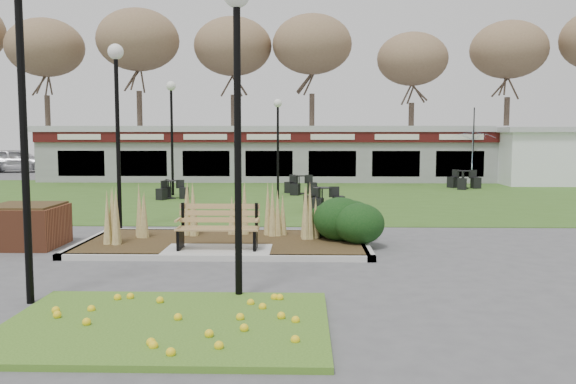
{
  "coord_description": "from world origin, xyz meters",
  "views": [
    {
      "loc": [
        1.78,
        -12.25,
        2.51
      ],
      "look_at": [
        1.4,
        2.0,
        1.14
      ],
      "focal_mm": 38.0,
      "sensor_mm": 36.0,
      "label": 1
    }
  ],
  "objects_px": {
    "lamp_post_near_right": "(21,61)",
    "bistro_set_b": "(299,188)",
    "lamp_post_far_left": "(171,113)",
    "lamp_post_near_left": "(237,70)",
    "bistro_set_a": "(171,193)",
    "patio_umbrella": "(473,150)",
    "car_black": "(138,162)",
    "bistro_set_c": "(322,203)",
    "lamp_post_mid_left": "(117,96)",
    "lamp_post_mid_right": "(278,126)",
    "service_hut": "(543,155)",
    "park_bench": "(218,226)",
    "car_silver": "(18,160)",
    "bistro_set_d": "(463,183)",
    "brick_planter": "(26,225)"
  },
  "relations": [
    {
      "from": "lamp_post_near_right",
      "to": "bistro_set_b",
      "type": "relative_size",
      "value": 3.48
    },
    {
      "from": "lamp_post_near_right",
      "to": "lamp_post_far_left",
      "type": "xyz_separation_m",
      "value": [
        -1.26,
        15.7,
        -0.19
      ]
    },
    {
      "from": "lamp_post_near_left",
      "to": "bistro_set_a",
      "type": "height_order",
      "value": "lamp_post_near_left"
    },
    {
      "from": "patio_umbrella",
      "to": "car_black",
      "type": "height_order",
      "value": "patio_umbrella"
    },
    {
      "from": "bistro_set_b",
      "to": "bistro_set_c",
      "type": "xyz_separation_m",
      "value": [
        0.79,
        -5.44,
        -0.0
      ]
    },
    {
      "from": "bistro_set_b",
      "to": "patio_umbrella",
      "type": "xyz_separation_m",
      "value": [
        8.53,
        5.12,
        1.43
      ]
    },
    {
      "from": "bistro_set_a",
      "to": "car_black",
      "type": "relative_size",
      "value": 0.3
    },
    {
      "from": "lamp_post_mid_left",
      "to": "patio_umbrella",
      "type": "xyz_separation_m",
      "value": [
        13.07,
        14.8,
        -1.77
      ]
    },
    {
      "from": "lamp_post_mid_right",
      "to": "car_black",
      "type": "bearing_deg",
      "value": 121.75
    },
    {
      "from": "service_hut",
      "to": "lamp_post_far_left",
      "type": "distance_m",
      "value": 18.1
    },
    {
      "from": "lamp_post_near_left",
      "to": "bistro_set_b",
      "type": "bearing_deg",
      "value": 87.22
    },
    {
      "from": "lamp_post_mid_right",
      "to": "bistro_set_a",
      "type": "distance_m",
      "value": 4.85
    },
    {
      "from": "lamp_post_near_right",
      "to": "patio_umbrella",
      "type": "distance_m",
      "value": 24.88
    },
    {
      "from": "park_bench",
      "to": "bistro_set_c",
      "type": "height_order",
      "value": "park_bench"
    },
    {
      "from": "lamp_post_near_left",
      "to": "car_silver",
      "type": "relative_size",
      "value": 1.03
    },
    {
      "from": "lamp_post_near_right",
      "to": "bistro_set_d",
      "type": "xyz_separation_m",
      "value": [
        11.32,
        19.07,
        -3.25
      ]
    },
    {
      "from": "lamp_post_mid_right",
      "to": "bistro_set_b",
      "type": "xyz_separation_m",
      "value": [
        0.8,
        1.88,
        -2.51
      ]
    },
    {
      "from": "bistro_set_a",
      "to": "patio_umbrella",
      "type": "height_order",
      "value": "patio_umbrella"
    },
    {
      "from": "lamp_post_mid_left",
      "to": "bistro_set_c",
      "type": "relative_size",
      "value": 3.43
    },
    {
      "from": "service_hut",
      "to": "lamp_post_near_left",
      "type": "height_order",
      "value": "lamp_post_near_left"
    },
    {
      "from": "lamp_post_far_left",
      "to": "bistro_set_c",
      "type": "xyz_separation_m",
      "value": [
        5.91,
        -4.76,
        -3.08
      ]
    },
    {
      "from": "lamp_post_near_right",
      "to": "bistro_set_b",
      "type": "distance_m",
      "value": 17.14
    },
    {
      "from": "bistro_set_b",
      "to": "bistro_set_c",
      "type": "relative_size",
      "value": 1.0
    },
    {
      "from": "brick_planter",
      "to": "bistro_set_b",
      "type": "height_order",
      "value": "brick_planter"
    },
    {
      "from": "bistro_set_c",
      "to": "car_silver",
      "type": "xyz_separation_m",
      "value": [
        -19.27,
        19.56,
        0.51
      ]
    },
    {
      "from": "lamp_post_mid_right",
      "to": "patio_umbrella",
      "type": "relative_size",
      "value": 1.35
    },
    {
      "from": "service_hut",
      "to": "lamp_post_near_left",
      "type": "xyz_separation_m",
      "value": [
        -12.71,
        -21.2,
        1.99
      ]
    },
    {
      "from": "park_bench",
      "to": "bistro_set_d",
      "type": "bearing_deg",
      "value": 59.47
    },
    {
      "from": "bistro_set_d",
      "to": "car_black",
      "type": "bearing_deg",
      "value": 148.38
    },
    {
      "from": "service_hut",
      "to": "bistro_set_b",
      "type": "relative_size",
      "value": 3.15
    },
    {
      "from": "lamp_post_near_left",
      "to": "car_black",
      "type": "relative_size",
      "value": 1.08
    },
    {
      "from": "service_hut",
      "to": "bistro_set_b",
      "type": "distance_m",
      "value": 13.03
    },
    {
      "from": "bistro_set_b",
      "to": "bistro_set_d",
      "type": "height_order",
      "value": "bistro_set_d"
    },
    {
      "from": "lamp_post_mid_right",
      "to": "lamp_post_far_left",
      "type": "relative_size",
      "value": 0.83
    },
    {
      "from": "lamp_post_near_right",
      "to": "car_silver",
      "type": "bearing_deg",
      "value": 115.61
    },
    {
      "from": "park_bench",
      "to": "bistro_set_b",
      "type": "distance_m",
      "value": 12.73
    },
    {
      "from": "lamp_post_near_left",
      "to": "bistro_set_a",
      "type": "xyz_separation_m",
      "value": [
        -4.15,
        14.12,
        -3.19
      ]
    },
    {
      "from": "brick_planter",
      "to": "lamp_post_near_right",
      "type": "xyz_separation_m",
      "value": [
        2.12,
        -4.5,
        3.07
      ]
    },
    {
      "from": "bistro_set_c",
      "to": "park_bench",
      "type": "bearing_deg",
      "value": -108.24
    },
    {
      "from": "lamp_post_mid_left",
      "to": "bistro_set_b",
      "type": "relative_size",
      "value": 3.41
    },
    {
      "from": "lamp_post_mid_left",
      "to": "bistro_set_a",
      "type": "relative_size",
      "value": 3.59
    },
    {
      "from": "park_bench",
      "to": "car_silver",
      "type": "bearing_deg",
      "value": 122.29
    },
    {
      "from": "service_hut",
      "to": "car_black",
      "type": "distance_m",
      "value": 23.98
    },
    {
      "from": "lamp_post_near_left",
      "to": "lamp_post_mid_right",
      "type": "distance_m",
      "value": 14.21
    },
    {
      "from": "bistro_set_b",
      "to": "car_silver",
      "type": "bearing_deg",
      "value": 142.61
    },
    {
      "from": "bistro_set_b",
      "to": "patio_umbrella",
      "type": "distance_m",
      "value": 10.05
    },
    {
      "from": "bistro_set_c",
      "to": "lamp_post_far_left",
      "type": "bearing_deg",
      "value": 141.14
    },
    {
      "from": "bistro_set_a",
      "to": "patio_umbrella",
      "type": "bearing_deg",
      "value": 27.74
    },
    {
      "from": "service_hut",
      "to": "car_silver",
      "type": "height_order",
      "value": "service_hut"
    },
    {
      "from": "lamp_post_mid_left",
      "to": "car_silver",
      "type": "distance_m",
      "value": 27.71
    }
  ]
}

